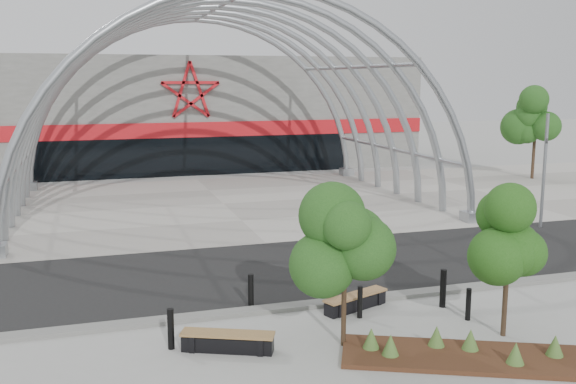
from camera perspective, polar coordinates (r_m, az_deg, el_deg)
The scene contains 18 objects.
ground at distance 19.16m, azimuth 3.57°, elevation -9.69°, with size 140.00×140.00×0.00m, color #9E9E99.
road at distance 22.30m, azimuth 0.38°, elevation -6.78°, with size 140.00×7.00×0.02m, color black.
forecourt at distance 33.61m, azimuth -5.77°, elevation -1.06°, with size 60.00×17.00×0.04m, color #9D978E.
kerb at distance 18.92m, azimuth 3.84°, elevation -9.77°, with size 60.00×0.50×0.12m, color slate.
arena_building at distance 50.78m, azimuth -9.90°, elevation 7.10°, with size 34.00×15.24×8.00m.
vault_canopy at distance 33.61m, azimuth -5.77°, elevation -1.07°, with size 20.80×15.80×20.36m.
planting_bed at distance 15.99m, azimuth 15.36°, elevation -13.61°, with size 6.03×4.01×0.61m.
signal_pole at distance 29.96m, azimuth 21.83°, elevation 1.93°, with size 0.33×0.70×5.00m.
street_tree_0 at distance 15.39m, azimuth 5.09°, elevation -3.92°, with size 1.69×1.69×3.84m.
street_tree_1 at distance 16.84m, azimuth 19.08°, elevation -3.22°, with size 1.63×1.63×3.85m.
bench_0 at distance 15.87m, azimuth -5.38°, elevation -13.14°, with size 2.26×1.36×0.47m.
bench_1 at distance 18.56m, azimuth 6.03°, elevation -9.68°, with size 2.15×1.21×0.45m.
bollard_0 at distance 16.08m, azimuth -10.38°, elevation -11.88°, with size 0.16×0.16×1.01m, color black.
bollard_1 at distance 18.49m, azimuth -3.32°, elevation -8.80°, with size 0.16×0.16×1.00m, color black.
bollard_2 at distance 17.87m, azimuth 6.42°, elevation -9.70°, with size 0.14×0.14×0.90m, color black.
bollard_3 at distance 18.28m, azimuth 15.74°, elevation -9.58°, with size 0.14×0.14×0.89m, color black.
bollard_4 at distance 19.05m, azimuth 13.62°, elevation -8.32°, with size 0.18×0.18×1.11m, color black.
bg_tree_1 at distance 44.40m, azimuth 21.20°, elevation 6.51°, with size 2.70×2.70×5.91m.
Camera 1 is at (-6.42, -16.86, 6.46)m, focal length 40.00 mm.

